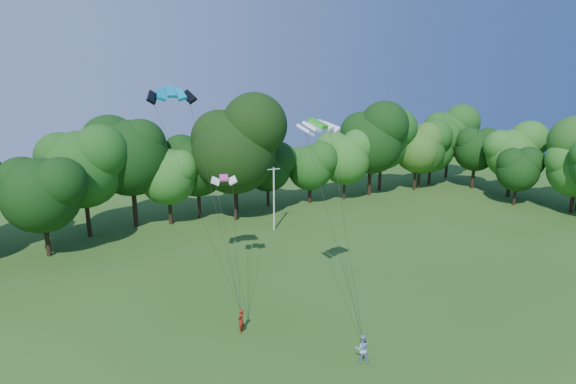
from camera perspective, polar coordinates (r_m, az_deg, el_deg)
utility_pole at (r=51.05m, az=-1.80°, el=-0.77°), size 1.46×0.29×7.32m
kite_flyer_left at (r=32.00m, az=-5.99°, el=-15.95°), size 0.76×0.71×1.73m
kite_flyer_right at (r=29.28m, az=9.38°, el=-19.02°), size 1.14×1.06×1.87m
kite_teal at (r=32.54m, az=-14.71°, el=12.24°), size 3.25×1.72×0.83m
kite_green at (r=29.64m, az=3.85°, el=8.70°), size 3.16×1.93×0.60m
kite_pink at (r=36.78m, az=-8.16°, el=1.81°), size 2.27×1.65×0.41m
tree_back_center at (r=53.85m, az=-6.93°, el=6.66°), size 11.03×11.03×16.05m
tree_back_east at (r=72.34m, az=16.05°, el=5.52°), size 7.51×7.51×10.93m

